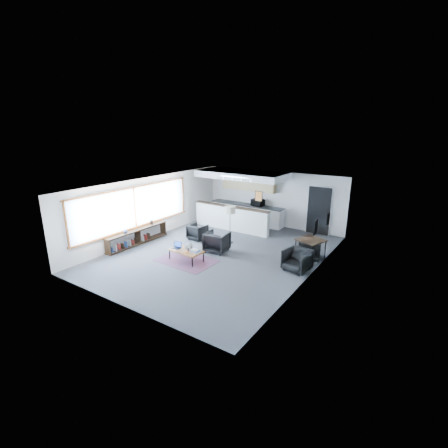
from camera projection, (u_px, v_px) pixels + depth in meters
The scene contains 21 objects.
room at pixel (219, 220), 11.86m from camera, with size 7.02×9.02×2.62m.
window at pixel (135, 208), 12.94m from camera, with size 0.10×5.95×1.66m.
console at pixel (137, 237), 13.06m from camera, with size 0.35×3.00×0.80m.
kitchenette at pixel (242, 197), 15.43m from camera, with size 4.20×1.96×2.60m.
doorway at pixel (319, 210), 14.22m from camera, with size 1.10×0.12×2.15m.
track_light at pixel (237, 178), 13.57m from camera, with size 1.60×0.07×0.15m.
wall_art_lower at pixel (316, 227), 10.26m from camera, with size 0.03×0.38×0.48m.
wall_art_upper at pixel (328, 219), 11.31m from camera, with size 0.03×0.34×0.44m.
kilim_rug at pixel (186, 260), 11.57m from camera, with size 2.09×1.46×0.01m.
coffee_table at pixel (186, 251), 11.47m from camera, with size 1.27×0.75×0.40m.
laptop at pixel (177, 246), 11.68m from camera, with size 0.33×0.28×0.21m.
ceramic_pot at pixel (189, 247), 11.41m from camera, with size 0.27×0.27×0.27m.
book_stack at pixel (195, 251), 11.27m from camera, with size 0.36×0.30×0.10m.
coaster at pixel (185, 252), 11.27m from camera, with size 0.13×0.13×0.01m.
armchair_left at pixel (198, 231), 13.68m from camera, with size 0.69×0.64×0.71m, color black.
armchair_right at pixel (217, 241), 12.31m from camera, with size 0.82×0.77×0.85m, color black.
floor_lamp at pixel (230, 211), 12.99m from camera, with size 0.57×0.57×1.53m.
dining_table at pixel (311, 241), 11.62m from camera, with size 1.07×1.07×0.71m.
dining_chair_near at pixel (297, 261), 10.70m from camera, with size 0.67×0.62×0.69m, color black.
dining_chair_far at pixel (310, 250), 11.71m from camera, with size 0.64×0.60×0.66m, color black.
microwave at pixel (258, 202), 15.53m from camera, with size 0.58×0.32×0.39m, color black.
Camera 1 is at (6.48, -9.37, 4.59)m, focal length 26.00 mm.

